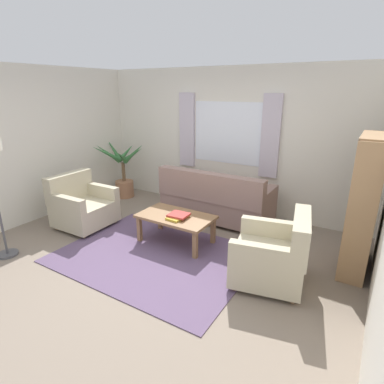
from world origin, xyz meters
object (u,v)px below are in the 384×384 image
(coffee_table, at_px, (176,219))
(book_stack_on_table, at_px, (178,216))
(armchair_right, at_px, (274,255))
(potted_plant, at_px, (123,173))
(bookshelf, at_px, (361,202))
(couch, at_px, (215,200))
(armchair_left, at_px, (82,206))

(coffee_table, distance_m, book_stack_on_table, 0.13)
(armchair_right, xyz_separation_m, book_stack_on_table, (-1.47, 0.17, 0.11))
(armchair_right, bearing_deg, book_stack_on_table, -108.19)
(potted_plant, bearing_deg, coffee_table, -28.47)
(bookshelf, bearing_deg, couch, 79.54)
(potted_plant, bearing_deg, armchair_left, -72.77)
(book_stack_on_table, bearing_deg, couch, 88.40)
(potted_plant, xyz_separation_m, bookshelf, (4.47, -0.51, 0.37))
(couch, relative_size, potted_plant, 1.50)
(couch, relative_size, armchair_right, 1.92)
(armchair_left, height_order, coffee_table, armchair_left)
(armchair_right, distance_m, coffee_table, 1.57)
(couch, xyz_separation_m, armchair_left, (-1.80, -1.36, -0.01))
(coffee_table, xyz_separation_m, potted_plant, (-2.15, 1.16, 0.15))
(armchair_right, relative_size, book_stack_on_table, 2.94)
(armchair_left, bearing_deg, armchair_right, -89.54)
(potted_plant, bearing_deg, bookshelf, -6.55)
(coffee_table, bearing_deg, armchair_right, -8.18)
(armchair_right, bearing_deg, couch, -143.25)
(couch, relative_size, bookshelf, 1.10)
(armchair_left, distance_m, potted_plant, 1.55)
(armchair_left, height_order, book_stack_on_table, armchair_left)
(armchair_left, distance_m, coffee_table, 1.72)
(couch, xyz_separation_m, potted_plant, (-2.26, 0.10, 0.16))
(potted_plant, bearing_deg, couch, -2.65)
(coffee_table, relative_size, potted_plant, 0.87)
(couch, xyz_separation_m, coffee_table, (-0.11, -1.06, 0.01))
(coffee_table, height_order, bookshelf, bookshelf)
(book_stack_on_table, bearing_deg, potted_plant, 151.32)
(armchair_right, bearing_deg, bookshelf, 126.86)
(book_stack_on_table, bearing_deg, bookshelf, 17.39)
(bookshelf, bearing_deg, book_stack_on_table, 107.39)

